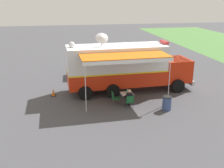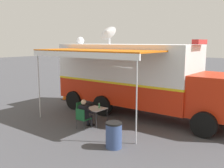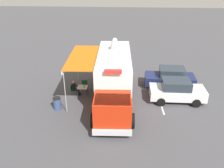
{
  "view_description": "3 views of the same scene",
  "coord_description": "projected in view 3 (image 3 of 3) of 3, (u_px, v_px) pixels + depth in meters",
  "views": [
    {
      "loc": [
        18.86,
        -3.82,
        6.91
      ],
      "look_at": [
        2.22,
        -0.74,
        1.34
      ],
      "focal_mm": 42.96,
      "sensor_mm": 36.0,
      "label": 1
    },
    {
      "loc": [
        10.65,
        7.83,
        3.63
      ],
      "look_at": [
        0.08,
        -0.86,
        1.39
      ],
      "focal_mm": 41.64,
      "sensor_mm": 36.0,
      "label": 2
    },
    {
      "loc": [
        -0.96,
        17.26,
        9.32
      ],
      "look_at": [
        0.1,
        0.99,
        1.44
      ],
      "focal_mm": 38.23,
      "sensor_mm": 36.0,
      "label": 3
    }
  ],
  "objects": [
    {
      "name": "ground_plane",
      "position": [
        114.0,
        95.0,
        19.62
      ],
      "size": [
        100.0,
        100.0,
        0.0
      ],
      "primitive_type": "plane",
      "color": "#47474C"
    },
    {
      "name": "lot_stripe",
      "position": [
        159.0,
        98.0,
        19.05
      ],
      "size": [
        0.3,
        4.8,
        0.01
      ],
      "primitive_type": "cube",
      "rotation": [
        0.0,
        0.0,
        0.04
      ],
      "color": "silver",
      "rests_on": "ground"
    },
    {
      "name": "command_truck",
      "position": [
        113.0,
        77.0,
        18.1
      ],
      "size": [
        5.14,
        9.58,
        4.53
      ],
      "color": "red",
      "rests_on": "ground"
    },
    {
      "name": "folding_table",
      "position": [
        82.0,
        88.0,
        19.28
      ],
      "size": [
        0.83,
        0.83,
        0.73
      ],
      "color": "silver",
      "rests_on": "ground"
    },
    {
      "name": "water_bottle",
      "position": [
        84.0,
        86.0,
        19.13
      ],
      "size": [
        0.07,
        0.07,
        0.22
      ],
      "color": "#3F9959",
      "rests_on": "folding_table"
    },
    {
      "name": "folding_chair_at_table",
      "position": [
        73.0,
        89.0,
        19.4
      ],
      "size": [
        0.5,
        0.5,
        0.87
      ],
      "color": "#19562D",
      "rests_on": "ground"
    },
    {
      "name": "folding_chair_beside_table",
      "position": [
        84.0,
        85.0,
        20.11
      ],
      "size": [
        0.5,
        0.5,
        0.87
      ],
      "color": "#19562D",
      "rests_on": "ground"
    },
    {
      "name": "seated_responder",
      "position": [
        75.0,
        87.0,
        19.34
      ],
      "size": [
        0.67,
        0.57,
        1.25
      ],
      "color": "black",
      "rests_on": "ground"
    },
    {
      "name": "trash_bin",
      "position": [
        57.0,
        103.0,
        17.44
      ],
      "size": [
        0.57,
        0.57,
        0.91
      ],
      "color": "#384C7F",
      "rests_on": "ground"
    },
    {
      "name": "traffic_cone",
      "position": [
        115.0,
        70.0,
        23.72
      ],
      "size": [
        0.36,
        0.36,
        0.58
      ],
      "color": "black",
      "rests_on": "ground"
    },
    {
      "name": "car_behind_truck",
      "position": [
        177.0,
        90.0,
        18.36
      ],
      "size": [
        4.21,
        2.03,
        1.76
      ],
      "color": "silver",
      "rests_on": "ground"
    },
    {
      "name": "car_far_corner",
      "position": [
        170.0,
        78.0,
        20.55
      ],
      "size": [
        4.25,
        2.12,
        1.76
      ],
      "color": "navy",
      "rests_on": "ground"
    }
  ]
}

